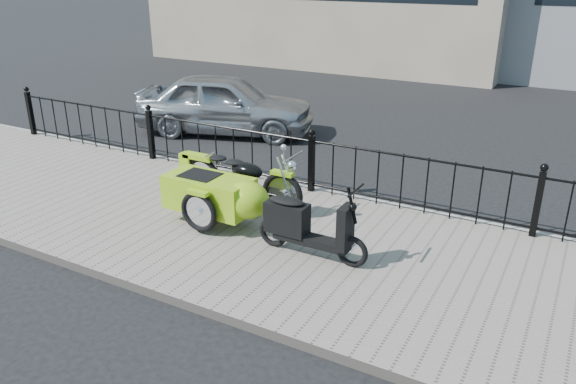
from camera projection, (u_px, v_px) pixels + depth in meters
The scene contains 8 objects.
ground at pixel (272, 226), 8.49m from camera, with size 120.00×120.00×0.00m, color black.
sidewalk at pixel (254, 235), 8.06m from camera, with size 30.00×3.80×0.12m, color gray.
curb at pixel (315, 191), 9.63m from camera, with size 30.00×0.10×0.12m, color gray.
iron_fence at pixel (311, 164), 9.32m from camera, with size 14.11×0.11×1.08m.
motorcycle_sidecar at pixel (225, 192), 8.18m from camera, with size 2.28×1.48×0.98m.
scooter at pixel (304, 225), 7.27m from camera, with size 1.57×0.46×1.06m.
spare_tire at pixel (197, 206), 8.03m from camera, with size 0.68×0.68×0.10m, color black.
sedan_car at pixel (226, 104), 12.92m from camera, with size 1.63×4.05×1.38m, color #A1A4A8.
Camera 1 is at (3.93, -6.59, 3.67)m, focal length 35.00 mm.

